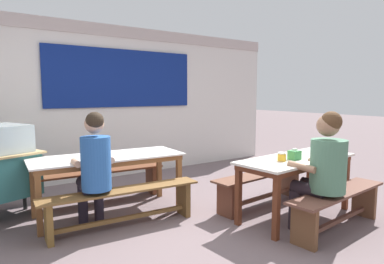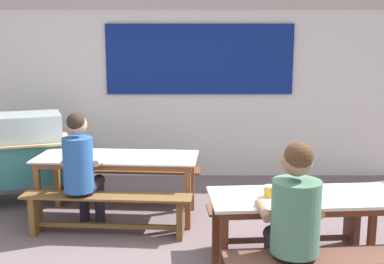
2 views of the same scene
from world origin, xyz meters
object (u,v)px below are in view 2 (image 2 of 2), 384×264
at_px(bench_far_back, 126,179).
at_px(person_near_front, 292,214).
at_px(dining_table_far, 116,162).
at_px(food_cart, 15,151).
at_px(condiment_jar, 268,191).
at_px(bench_far_front, 105,209).
at_px(bench_near_back, 285,221).
at_px(dining_table_near, 304,204).
at_px(person_left_back_turned, 79,166).
at_px(tissue_box, 291,191).

relative_size(bench_far_back, person_near_front, 1.42).
height_order(dining_table_far, bench_far_back, dining_table_far).
height_order(food_cart, condiment_jar, food_cart).
xyz_separation_m(bench_far_back, bench_far_front, (-0.08, -1.05, -0.01)).
relative_size(dining_table_far, bench_near_back, 1.19).
height_order(food_cart, person_near_front, person_near_front).
bearing_deg(bench_far_back, bench_far_front, -94.23).
bearing_deg(person_near_front, food_cart, 140.11).
bearing_deg(dining_table_near, person_left_back_turned, 155.48).
bearing_deg(food_cart, bench_far_front, -39.94).
bearing_deg(person_left_back_turned, person_near_front, -37.38).
bearing_deg(bench_far_back, condiment_jar, -53.43).
bearing_deg(person_left_back_turned, bench_far_front, -18.81).
xyz_separation_m(dining_table_far, bench_far_back, (0.04, 0.52, -0.36)).
distance_m(dining_table_near, person_left_back_turned, 2.32).
height_order(dining_table_near, condiment_jar, condiment_jar).
height_order(person_near_front, tissue_box, person_near_front).
relative_size(food_cart, condiment_jar, 17.63).
distance_m(dining_table_near, condiment_jar, 0.34).
distance_m(bench_far_back, bench_far_front, 1.05).
bearing_deg(bench_far_front, bench_far_back, 85.77).
xyz_separation_m(person_left_back_turned, person_near_front, (1.90, -1.45, 0.03)).
bearing_deg(bench_far_front, dining_table_near, -25.33).
xyz_separation_m(bench_near_back, condiment_jar, (-0.27, -0.56, 0.48)).
xyz_separation_m(food_cart, condiment_jar, (2.83, -2.00, 0.12)).
distance_m(dining_table_far, person_left_back_turned, 0.54).
bearing_deg(bench_far_back, bench_near_back, -39.02).
relative_size(bench_far_back, food_cart, 1.07).
bearing_deg(condiment_jar, person_near_front, -77.14).
height_order(dining_table_far, bench_far_front, dining_table_far).
bearing_deg(food_cart, tissue_box, -33.81).
bearing_deg(bench_far_front, tissue_box, -28.47).
height_order(bench_near_back, person_left_back_turned, person_left_back_turned).
bearing_deg(tissue_box, bench_near_back, 81.97).
bearing_deg(person_near_front, bench_far_front, 140.15).
bearing_deg(dining_table_far, person_left_back_turned, -125.70).
distance_m(bench_near_back, person_near_front, 1.13).
bearing_deg(food_cart, person_left_back_turned, -44.07).
bearing_deg(condiment_jar, person_left_back_turned, 150.98).
relative_size(dining_table_far, food_cart, 1.07).
distance_m(bench_far_front, person_near_front, 2.17).
bearing_deg(dining_table_near, condiment_jar, -173.58).
distance_m(bench_near_back, condiment_jar, 0.79).
bearing_deg(dining_table_near, bench_near_back, 94.39).
distance_m(dining_table_near, bench_near_back, 0.64).
height_order(dining_table_far, food_cart, food_cart).
bearing_deg(person_near_front, dining_table_near, 67.06).
bearing_deg(bench_far_front, person_near_front, -39.85).
bearing_deg(bench_near_back, dining_table_near, -85.61).
relative_size(dining_table_far, tissue_box, 14.44).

